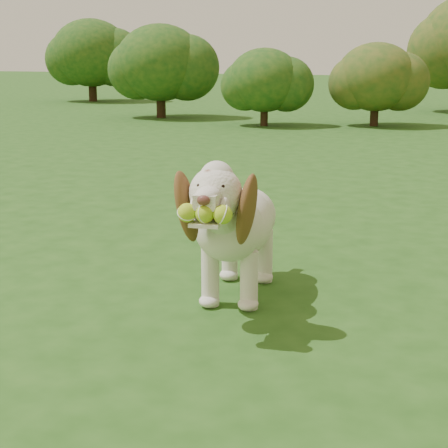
% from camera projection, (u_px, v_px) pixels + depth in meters
% --- Properties ---
extents(ground, '(80.00, 80.00, 0.00)m').
position_uv_depth(ground, '(305.00, 313.00, 3.30)').
color(ground, '#204915').
rests_on(ground, ground).
extents(dog, '(0.53, 1.17, 0.76)m').
position_uv_depth(dog, '(235.00, 221.00, 3.41)').
color(dog, silver).
rests_on(dog, ground).
extents(shrub_a, '(1.29, 1.29, 1.34)m').
position_uv_depth(shrub_a, '(265.00, 80.00, 11.91)').
color(shrub_a, '#382314').
rests_on(shrub_a, ground).
extents(shrub_b, '(1.38, 1.38, 1.43)m').
position_uv_depth(shrub_b, '(376.00, 77.00, 11.86)').
color(shrub_b, '#382314').
rests_on(shrub_b, ground).
extents(shrub_g, '(2.08, 2.08, 2.16)m').
position_uv_depth(shrub_g, '(91.00, 53.00, 18.21)').
color(shrub_g, '#382314').
rests_on(shrub_g, ground).
extents(shrub_e, '(1.75, 1.75, 1.81)m').
position_uv_depth(shrub_e, '(160.00, 63.00, 13.42)').
color(shrub_e, '#382314').
rests_on(shrub_e, ground).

